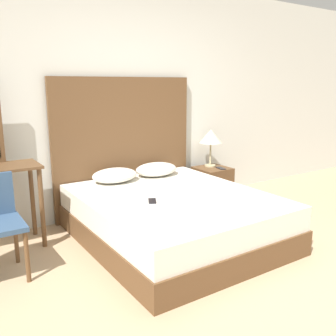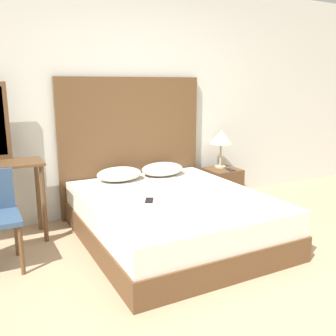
{
  "view_description": "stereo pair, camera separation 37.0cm",
  "coord_description": "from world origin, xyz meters",
  "views": [
    {
      "loc": [
        -2.06,
        -1.72,
        1.54
      ],
      "look_at": [
        -0.07,
        1.29,
        0.72
      ],
      "focal_mm": 40.0,
      "sensor_mm": 36.0,
      "label": 1
    },
    {
      "loc": [
        -1.75,
        -1.91,
        1.54
      ],
      "look_at": [
        -0.07,
        1.29,
        0.72
      ],
      "focal_mm": 40.0,
      "sensor_mm": 36.0,
      "label": 2
    }
  ],
  "objects": [
    {
      "name": "nightstand",
      "position": [
        1.07,
        1.95,
        0.23
      ],
      "size": [
        0.41,
        0.41,
        0.45
      ],
      "color": "brown",
      "rests_on": "ground_plane"
    },
    {
      "name": "headboard",
      "position": [
        -0.07,
        2.21,
        0.8
      ],
      "size": [
        1.76,
        0.05,
        1.61
      ],
      "color": "brown",
      "rests_on": "ground_plane"
    },
    {
      "name": "wall_back",
      "position": [
        0.0,
        2.29,
        1.35
      ],
      "size": [
        10.0,
        0.06,
        2.7
      ],
      "color": "silver",
      "rests_on": "ground_plane"
    },
    {
      "name": "phone_on_nightstand",
      "position": [
        1.12,
        1.85,
        0.46
      ],
      "size": [
        0.1,
        0.16,
        0.01
      ],
      "color": "black",
      "rests_on": "nightstand"
    },
    {
      "name": "bed",
      "position": [
        -0.07,
        1.19,
        0.23
      ],
      "size": [
        1.68,
        2.0,
        0.47
      ],
      "color": "brown",
      "rests_on": "ground_plane"
    },
    {
      "name": "table_lamp",
      "position": [
        1.09,
        2.04,
        0.84
      ],
      "size": [
        0.3,
        0.3,
        0.49
      ],
      "color": "tan",
      "rests_on": "nightstand"
    },
    {
      "name": "phone_on_bed",
      "position": [
        -0.36,
        1.12,
        0.47
      ],
      "size": [
        0.13,
        0.17,
        0.01
      ],
      "color": "black",
      "rests_on": "bed"
    },
    {
      "name": "pillow_right",
      "position": [
        0.2,
        1.95,
        0.54
      ],
      "size": [
        0.51,
        0.38,
        0.15
      ],
      "color": "silver",
      "rests_on": "bed"
    },
    {
      "name": "ground_plane",
      "position": [
        0.0,
        0.0,
        0.0
      ],
      "size": [
        16.0,
        16.0,
        0.0
      ],
      "primitive_type": "plane",
      "color": "tan"
    },
    {
      "name": "pillow_left",
      "position": [
        -0.34,
        1.95,
        0.54
      ],
      "size": [
        0.51,
        0.38,
        0.15
      ],
      "color": "silver",
      "rests_on": "bed"
    }
  ]
}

